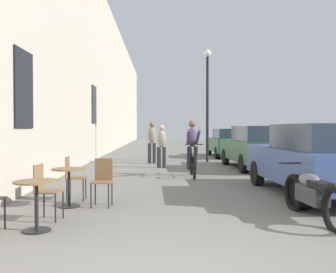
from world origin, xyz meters
name	(u,v)px	position (x,y,z in m)	size (l,w,h in m)	color
building_facade_left	(88,64)	(-3.45, 14.00, 4.39)	(0.54, 68.00, 8.77)	#B7AD99
cafe_table_near	(37,195)	(-1.98, 1.99, 0.52)	(0.64, 0.64, 0.72)	black
cafe_chair_near_toward_street	(45,188)	(-2.06, 2.63, 0.52)	(0.42, 0.42, 0.89)	black
cafe_table_mid	(69,179)	(-1.92, 3.66, 0.52)	(0.64, 0.64, 0.72)	black
cafe_chair_mid_toward_street	(103,179)	(-1.30, 3.74, 0.52)	(0.41, 0.41, 0.89)	black
cafe_chair_mid_toward_wall	(73,175)	(-1.99, 4.31, 0.52)	(0.39, 0.39, 0.89)	black
cyclist_on_bicycle	(192,150)	(0.79, 8.11, 0.81)	(0.52, 1.76, 1.74)	black
pedestrian_near	(162,144)	(-0.14, 10.62, 0.90)	(0.37, 0.29, 1.60)	#26262D
pedestrian_mid	(152,140)	(-0.52, 12.38, 0.97)	(0.36, 0.26, 1.73)	#26262D
street_lamp	(207,91)	(1.89, 13.14, 3.11)	(0.32, 0.32, 4.90)	black
parked_car_nearest	(315,159)	(3.14, 4.68, 0.81)	(1.92, 4.40, 1.55)	#384C84
parked_car_second	(257,147)	(3.30, 10.17, 0.80)	(1.93, 4.39, 1.55)	#23512D
parked_car_third	(228,142)	(3.31, 15.82, 0.75)	(1.74, 4.06, 1.44)	#23512D
parked_motorcycle	(312,195)	(2.22, 2.57, 0.40)	(0.62, 2.15, 0.92)	black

